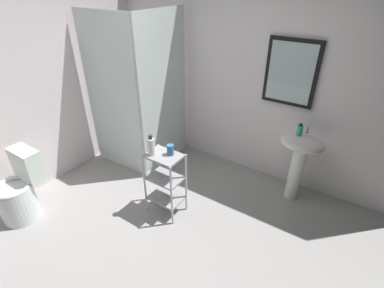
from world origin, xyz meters
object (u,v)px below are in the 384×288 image
(pedestal_sink, at_px, (299,156))
(storage_cart, at_px, (165,179))
(hand_soap_bottle, at_px, (300,130))
(lotion_bottle_white, at_px, (151,146))
(shower_stall, at_px, (142,128))
(rinse_cup, at_px, (170,150))
(toilet, at_px, (20,192))

(pedestal_sink, bearing_deg, storage_cart, -137.68)
(storage_cart, relative_size, hand_soap_bottle, 5.47)
(storage_cart, bearing_deg, lotion_bottle_white, -151.25)
(storage_cart, xyz_separation_m, hand_soap_bottle, (1.04, 1.04, 0.43))
(storage_cart, bearing_deg, pedestal_sink, 42.32)
(shower_stall, relative_size, rinse_cup, 18.25)
(shower_stall, distance_m, rinse_cup, 1.25)
(lotion_bottle_white, relative_size, rinse_cup, 2.05)
(rinse_cup, bearing_deg, toilet, -143.71)
(storage_cart, distance_m, rinse_cup, 0.36)
(shower_stall, bearing_deg, storage_cart, -36.02)
(hand_soap_bottle, xyz_separation_m, lotion_bottle_white, (-1.15, -1.10, -0.03))
(hand_soap_bottle, bearing_deg, pedestal_sink, -29.91)
(pedestal_sink, distance_m, toilet, 3.05)
(toilet, relative_size, lotion_bottle_white, 3.38)
(hand_soap_bottle, height_order, lotion_bottle_white, lotion_bottle_white)
(toilet, xyz_separation_m, storage_cart, (1.26, 0.91, 0.12))
(shower_stall, relative_size, lotion_bottle_white, 8.89)
(shower_stall, xyz_separation_m, toilet, (-0.29, -1.61, -0.15))
(toilet, xyz_separation_m, rinse_cup, (1.31, 0.96, 0.48))
(pedestal_sink, xyz_separation_m, storage_cart, (-1.10, -1.01, -0.14))
(storage_cart, height_order, rinse_cup, rinse_cup)
(pedestal_sink, relative_size, storage_cart, 1.09)
(rinse_cup, bearing_deg, hand_soap_bottle, 45.06)
(pedestal_sink, distance_m, rinse_cup, 1.44)
(hand_soap_bottle, distance_m, rinse_cup, 1.41)
(pedestal_sink, distance_m, hand_soap_bottle, 0.30)
(toilet, height_order, rinse_cup, rinse_cup)
(toilet, relative_size, storage_cart, 1.03)
(hand_soap_bottle, relative_size, lotion_bottle_white, 0.60)
(toilet, bearing_deg, shower_stall, 79.78)
(toilet, bearing_deg, storage_cart, 35.96)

